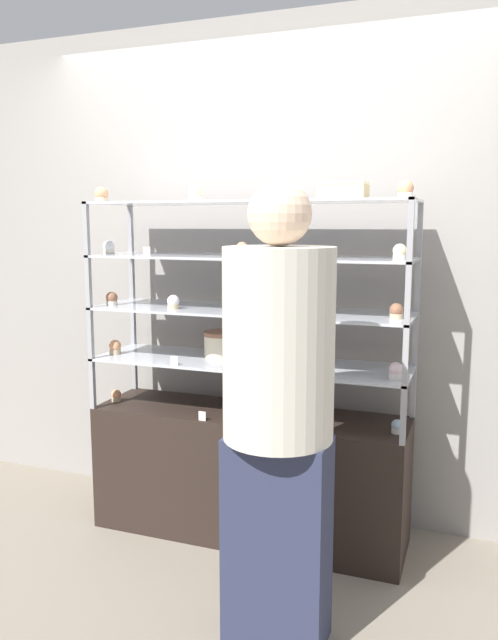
{
  "coord_description": "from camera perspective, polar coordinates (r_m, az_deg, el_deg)",
  "views": [
    {
      "loc": [
        1.03,
        -2.79,
        1.55
      ],
      "look_at": [
        0.0,
        0.0,
        1.1
      ],
      "focal_mm": 35.0,
      "sensor_mm": 36.0,
      "label": 1
    }
  ],
  "objects": [
    {
      "name": "cupcake_4",
      "position": [
        2.97,
        -0.71,
        -3.44
      ],
      "size": [
        0.06,
        0.06,
        0.07
      ],
      "color": "white",
      "rests_on": "display_riser_lower"
    },
    {
      "name": "price_tag_1",
      "position": [
        2.98,
        -6.85,
        -3.72
      ],
      "size": [
        0.04,
        0.0,
        0.04
      ],
      "color": "white",
      "rests_on": "display_riser_lower"
    },
    {
      "name": "cupcake_2",
      "position": [
        2.89,
        13.39,
        -9.47
      ],
      "size": [
        0.05,
        0.05,
        0.06
      ],
      "color": "white",
      "rests_on": "display_base"
    },
    {
      "name": "cupcake_9",
      "position": [
        2.86,
        6.8,
        1.16
      ],
      "size": [
        0.06,
        0.06,
        0.07
      ],
      "color": "beige",
      "rests_on": "display_riser_middle"
    },
    {
      "name": "cupcake_7",
      "position": [
        3.04,
        -6.93,
        1.61
      ],
      "size": [
        0.06,
        0.06,
        0.07
      ],
      "color": "#CCB28C",
      "rests_on": "display_riser_middle"
    },
    {
      "name": "layer_cake_centerpiece",
      "position": [
        3.15,
        -2.55,
        -2.2
      ],
      "size": [
        0.18,
        0.18,
        0.13
      ],
      "color": "beige",
      "rests_on": "display_riser_lower"
    },
    {
      "name": "cupcake_16",
      "position": [
        2.81,
        4.07,
        11.62
      ],
      "size": [
        0.07,
        0.07,
        0.07
      ],
      "color": "#CCB28C",
      "rests_on": "display_riser_top"
    },
    {
      "name": "display_riser_middle",
      "position": [
        3.0,
        -0.0,
        0.7
      ],
      "size": [
        1.55,
        0.43,
        0.26
      ],
      "color": "#99999E",
      "rests_on": "display_riser_lower"
    },
    {
      "name": "cupcake_14",
      "position": [
        3.2,
        -13.33,
        11.06
      ],
      "size": [
        0.07,
        0.07,
        0.07
      ],
      "color": "#CCB28C",
      "rests_on": "display_riser_top"
    },
    {
      "name": "cupcake_10",
      "position": [
        2.78,
        13.32,
        0.77
      ],
      "size": [
        0.06,
        0.06,
        0.07
      ],
      "color": "#CCB28C",
      "rests_on": "display_riser_middle"
    },
    {
      "name": "cupcake_12",
      "position": [
        2.89,
        -0.61,
        6.43
      ],
      "size": [
        0.06,
        0.06,
        0.07
      ],
      "color": "#CCB28C",
      "rests_on": "display_riser_upper"
    },
    {
      "name": "display_riser_upper",
      "position": [
        2.97,
        -0.0,
        5.61
      ],
      "size": [
        1.55,
        0.43,
        0.26
      ],
      "color": "#99999E",
      "rests_on": "display_riser_middle"
    },
    {
      "name": "cupcake_5",
      "position": [
        2.78,
        13.26,
        -4.56
      ],
      "size": [
        0.06,
        0.06,
        0.07
      ],
      "color": "white",
      "rests_on": "display_riser_lower"
    },
    {
      "name": "price_tag_4",
      "position": [
        2.69,
        4.6,
        11.49
      ],
      "size": [
        0.04,
        0.0,
        0.04
      ],
      "color": "white",
      "rests_on": "display_riser_top"
    },
    {
      "name": "price_tag_3",
      "position": [
        2.98,
        -9.33,
        6.2
      ],
      "size": [
        0.04,
        0.0,
        0.04
      ],
      "color": "white",
      "rests_on": "display_riser_upper"
    },
    {
      "name": "display_base",
      "position": [
        3.22,
        -0.0,
        -13.84
      ],
      "size": [
        1.55,
        0.43,
        0.63
      ],
      "color": "black",
      "rests_on": "ground_plane"
    },
    {
      "name": "cupcake_1",
      "position": [
        3.04,
        -0.15,
        -8.25
      ],
      "size": [
        0.05,
        0.05,
        0.06
      ],
      "color": "beige",
      "rests_on": "display_base"
    },
    {
      "name": "display_riser_top",
      "position": [
        2.97,
        -0.0,
        10.56
      ],
      "size": [
        1.55,
        0.43,
        0.26
      ],
      "color": "#99999E",
      "rests_on": "display_riser_upper"
    },
    {
      "name": "sheet_cake_frosted",
      "position": [
        2.84,
        8.63,
        11.6
      ],
      "size": [
        0.21,
        0.16,
        0.07
      ],
      "color": "#DBBC84",
      "rests_on": "display_riser_top"
    },
    {
      "name": "ground_plane",
      "position": [
        3.35,
        -0.0,
        -18.84
      ],
      "size": [
        20.0,
        20.0,
        0.0
      ],
      "primitive_type": "plane",
      "color": "gray"
    },
    {
      "name": "display_riser_lower",
      "position": [
        3.05,
        -0.0,
        -4.09
      ],
      "size": [
        1.55,
        0.43,
        0.26
      ],
      "color": "#99999E",
      "rests_on": "display_base"
    },
    {
      "name": "cupcake_15",
      "position": [
        3.01,
        -4.92,
        11.42
      ],
      "size": [
        0.07,
        0.07,
        0.07
      ],
      "color": "white",
      "rests_on": "display_riser_top"
    },
    {
      "name": "customer_figure",
      "position": [
        2.26,
        2.68,
        -7.84
      ],
      "size": [
        0.4,
        0.4,
        1.7
      ],
      "color": "#282D47",
      "rests_on": "ground_plane"
    },
    {
      "name": "back_wall",
      "position": [
        3.32,
        2.17,
        4.39
      ],
      "size": [
        8.0,
        0.05,
        2.6
      ],
      "color": "gray",
      "rests_on": "ground_plane"
    },
    {
      "name": "cupcake_13",
      "position": [
        2.69,
        13.62,
        6.02
      ],
      "size": [
        0.06,
        0.06,
        0.07
      ],
      "color": "beige",
      "rests_on": "display_riser_upper"
    },
    {
      "name": "cupcake_6",
      "position": [
        3.23,
        -12.44,
        1.89
      ],
      "size": [
        0.06,
        0.06,
        0.07
      ],
      "color": "beige",
      "rests_on": "display_riser_middle"
    },
    {
      "name": "price_tag_0",
      "position": [
        2.99,
        -4.3,
        -8.75
      ],
      "size": [
        0.04,
        0.0,
        0.04
      ],
      "color": "white",
      "rests_on": "display_base"
    },
    {
      "name": "cupcake_11",
      "position": [
        3.24,
        -12.7,
        6.48
      ],
      "size": [
        0.06,
        0.06,
        0.07
      ],
      "color": "beige",
      "rests_on": "display_riser_upper"
    },
    {
      "name": "price_tag_2",
      "position": [
        2.69,
        6.85,
        0.48
      ],
      "size": [
        0.04,
        0.0,
        0.04
      ],
      "color": "white",
      "rests_on": "display_riser_middle"
    },
    {
      "name": "cupcake_0",
      "position": [
        3.36,
        -12.05,
        -6.79
      ],
      "size": [
        0.05,
        0.05,
        0.06
      ],
      "color": "#CCB28C",
      "rests_on": "display_base"
    },
    {
      "name": "cupcake_3",
      "position": [
        3.29,
        -12.15,
        -2.46
      ],
      "size": [
        0.06,
        0.06,
        0.07
      ],
      "color": "#CCB28C",
      "rests_on": "display_riser_lower"
    },
    {
      "name": "cupcake_8",
      "position": [
        2.9,
        -0.74,
        1.34
      ],
      "size": [
        0.06,
        0.06,
        0.07
      ],
      "color": "beige",
      "rests_on": "display_riser_middle"
    },
    {
      "name": "cupcake_17",
      "position": [
        2.72,
        14.13,
        11.48
      ],
      "size": [
        0.07,
        0.07,
        0.07
      ],
      "color": "white",
      "rests_on": "display_riser_top"
    }
  ]
}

